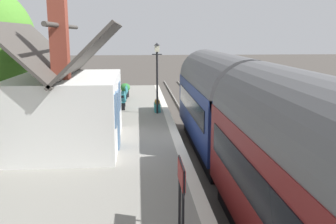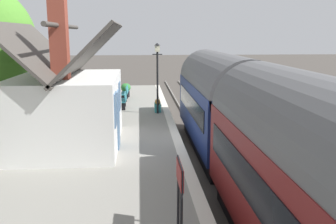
# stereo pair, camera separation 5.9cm
# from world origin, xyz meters

# --- Properties ---
(ground_plane) EXTENTS (160.00, 160.00, 0.00)m
(ground_plane) POSITION_xyz_m (0.00, 0.00, 0.00)
(ground_plane) COLOR #423D38
(platform) EXTENTS (32.00, 6.40, 1.00)m
(platform) POSITION_xyz_m (0.00, 4.20, 0.50)
(platform) COLOR gray
(platform) RESTS_ON ground
(platform_edge_coping) EXTENTS (32.00, 0.36, 0.02)m
(platform_edge_coping) POSITION_xyz_m (0.00, 1.18, 1.01)
(platform_edge_coping) COLOR beige
(platform_edge_coping) RESTS_ON platform
(rail_near) EXTENTS (52.00, 0.08, 0.14)m
(rail_near) POSITION_xyz_m (0.00, -1.62, 0.07)
(rail_near) COLOR gray
(rail_near) RESTS_ON ground
(rail_far) EXTENTS (52.00, 0.08, 0.14)m
(rail_far) POSITION_xyz_m (0.00, -0.18, 0.07)
(rail_far) COLOR gray
(rail_far) RESTS_ON ground
(train) EXTENTS (24.00, 2.73, 4.32)m
(train) POSITION_xyz_m (-6.44, -0.90, 2.21)
(train) COLOR black
(train) RESTS_ON ground
(station_building) EXTENTS (5.73, 3.95, 5.79)m
(station_building) POSITION_xyz_m (-0.58, 5.30, 2.48)
(station_building) COLOR white
(station_building) RESTS_ON platform
(bench_platform_end) EXTENTS (1.40, 0.44, 0.88)m
(bench_platform_end) POSITION_xyz_m (6.40, 3.55, 1.48)
(bench_platform_end) COLOR #26727F
(bench_platform_end) RESTS_ON platform
(bench_by_lamp) EXTENTS (1.41, 0.48, 0.88)m
(bench_by_lamp) POSITION_xyz_m (9.03, 3.54, 1.48)
(bench_by_lamp) COLOR #26727F
(bench_by_lamp) RESTS_ON platform
(planter_bench_right) EXTENTS (0.72, 0.32, 0.58)m
(planter_bench_right) POSITION_xyz_m (5.48, 5.15, 1.28)
(planter_bench_right) COLOR black
(planter_bench_right) RESTS_ON platform
(planter_edge_far) EXTENTS (0.66, 0.66, 1.00)m
(planter_edge_far) POSITION_xyz_m (10.28, 3.55, 1.52)
(planter_edge_far) COLOR black
(planter_edge_far) RESTS_ON platform
(planter_by_door) EXTENTS (0.84, 0.32, 0.63)m
(planter_by_door) POSITION_xyz_m (4.53, 6.22, 1.30)
(planter_by_door) COLOR black
(planter_by_door) RESTS_ON platform
(planter_under_sign) EXTENTS (0.47, 0.47, 0.84)m
(planter_under_sign) POSITION_xyz_m (11.78, 5.78, 1.41)
(planter_under_sign) COLOR teal
(planter_under_sign) RESTS_ON platform
(planter_corner_building) EXTENTS (0.96, 0.32, 0.66)m
(planter_corner_building) POSITION_xyz_m (5.48, 1.67, 1.31)
(planter_corner_building) COLOR teal
(planter_corner_building) RESTS_ON platform
(planter_bench_left) EXTENTS (0.41, 0.41, 0.71)m
(planter_bench_left) POSITION_xyz_m (10.75, 5.39, 1.34)
(planter_bench_left) COLOR black
(planter_bench_left) RESTS_ON platform
(lamp_post_platform) EXTENTS (0.32, 0.50, 3.67)m
(lamp_post_platform) POSITION_xyz_m (4.87, 1.70, 3.56)
(lamp_post_platform) COLOR black
(lamp_post_platform) RESTS_ON platform
(station_sign_board) EXTENTS (0.96, 0.06, 1.57)m
(station_sign_board) POSITION_xyz_m (-7.30, 1.85, 2.19)
(station_sign_board) COLOR black
(station_sign_board) RESTS_ON platform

